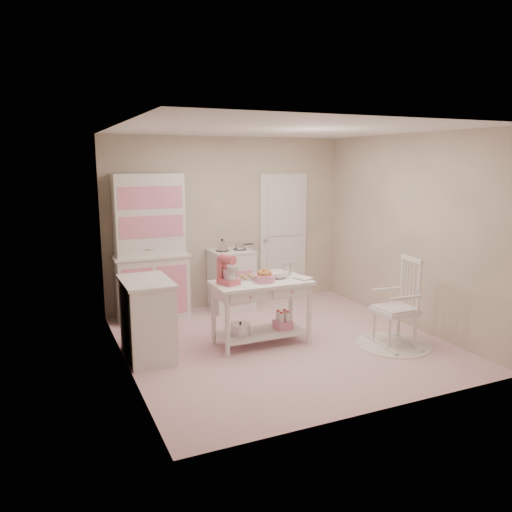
% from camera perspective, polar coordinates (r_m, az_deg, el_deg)
% --- Properties ---
extents(room_shell, '(3.84, 3.84, 2.62)m').
position_cam_1_polar(room_shell, '(5.97, 3.21, 5.11)').
color(room_shell, pink).
rests_on(room_shell, ground).
extents(door, '(0.82, 0.05, 2.04)m').
position_cam_1_polar(door, '(8.14, 3.10, 2.19)').
color(door, white).
rests_on(door, ground).
extents(hutch, '(1.06, 0.50, 2.08)m').
position_cam_1_polar(hutch, '(7.20, -11.96, 0.99)').
color(hutch, white).
rests_on(hutch, ground).
extents(stove, '(0.62, 0.57, 0.92)m').
position_cam_1_polar(stove, '(7.60, -2.83, -2.72)').
color(stove, white).
rests_on(stove, ground).
extents(base_cabinet, '(0.54, 0.84, 0.92)m').
position_cam_1_polar(base_cabinet, '(5.90, -12.31, -7.02)').
color(base_cabinet, white).
rests_on(base_cabinet, ground).
extents(lace_rug, '(0.92, 0.92, 0.01)m').
position_cam_1_polar(lace_rug, '(6.50, 15.40, -9.71)').
color(lace_rug, white).
rests_on(lace_rug, ground).
extents(rocking_chair, '(0.55, 0.76, 1.10)m').
position_cam_1_polar(rocking_chair, '(6.33, 15.65, -5.09)').
color(rocking_chair, white).
rests_on(rocking_chair, ground).
extents(work_table, '(1.20, 0.60, 0.80)m').
position_cam_1_polar(work_table, '(6.19, 0.61, -6.50)').
color(work_table, white).
rests_on(work_table, ground).
extents(stand_mixer, '(0.29, 0.33, 0.34)m').
position_cam_1_polar(stand_mixer, '(5.90, -3.17, -1.64)').
color(stand_mixer, '#CD5662').
rests_on(stand_mixer, work_table).
extents(cookie_tray, '(0.34, 0.24, 0.02)m').
position_cam_1_polar(cookie_tray, '(6.18, -1.34, -2.60)').
color(cookie_tray, silver).
rests_on(cookie_tray, work_table).
extents(bread_basket, '(0.25, 0.25, 0.09)m').
position_cam_1_polar(bread_basket, '(6.03, 0.99, -2.57)').
color(bread_basket, pink).
rests_on(bread_basket, work_table).
extents(mixing_bowl, '(0.26, 0.26, 0.08)m').
position_cam_1_polar(mixing_bowl, '(6.25, 2.48, -2.13)').
color(mixing_bowl, white).
rests_on(mixing_bowl, work_table).
extents(metal_pitcher, '(0.10, 0.10, 0.17)m').
position_cam_1_polar(metal_pitcher, '(6.39, 3.61, -1.45)').
color(metal_pitcher, silver).
rests_on(metal_pitcher, work_table).
extents(recipe_book, '(0.22, 0.26, 0.02)m').
position_cam_1_polar(recipe_book, '(6.17, 4.89, -2.63)').
color(recipe_book, white).
rests_on(recipe_book, work_table).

